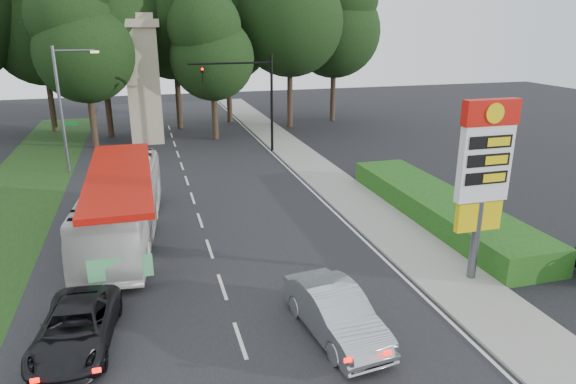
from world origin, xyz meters
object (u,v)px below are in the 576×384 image
object	(u,v)px
streetlight_signs	(64,104)
sedan_silver	(336,313)
gas_station_pylon	(484,167)
transit_bus	(122,206)
suv_charcoal	(76,328)
traffic_signal_mast	(254,90)
monument	(143,79)

from	to	relation	value
streetlight_signs	sedan_silver	xyz separation A→B (m)	(9.93, -21.97, -3.66)
gas_station_pylon	transit_bus	size ratio (longest dim) A/B	0.61
transit_bus	suv_charcoal	size ratio (longest dim) A/B	2.42
traffic_signal_mast	streetlight_signs	xyz separation A→B (m)	(-12.67, -1.99, -0.23)
traffic_signal_mast	sedan_silver	size ratio (longest dim) A/B	1.53
monument	sedan_silver	distance (m)	30.67
monument	suv_charcoal	distance (m)	28.91
gas_station_pylon	sedan_silver	world-z (taller)	gas_station_pylon
gas_station_pylon	streetlight_signs	bearing A→B (deg)	128.96
traffic_signal_mast	sedan_silver	xyz separation A→B (m)	(-2.74, -23.96, -3.90)
gas_station_pylon	suv_charcoal	distance (m)	14.48
sedan_silver	suv_charcoal	xyz separation A→B (m)	(-7.70, 1.54, -0.13)
monument	sedan_silver	bearing A→B (deg)	-80.64
gas_station_pylon	monument	bearing A→B (deg)	111.80
monument	suv_charcoal	xyz separation A→B (m)	(-2.76, -28.43, -4.47)
streetlight_signs	sedan_silver	world-z (taller)	streetlight_signs
monument	transit_bus	size ratio (longest dim) A/B	0.90
traffic_signal_mast	sedan_silver	world-z (taller)	traffic_signal_mast
gas_station_pylon	sedan_silver	bearing A→B (deg)	-162.65
traffic_signal_mast	monument	bearing A→B (deg)	142.00
traffic_signal_mast	transit_bus	xyz separation A→B (m)	(-9.18, -14.22, -3.12)
suv_charcoal	traffic_signal_mast	bearing A→B (deg)	71.40
traffic_signal_mast	suv_charcoal	distance (m)	25.06
transit_bus	sedan_silver	distance (m)	11.71
transit_bus	sedan_silver	bearing A→B (deg)	-50.70
monument	transit_bus	world-z (taller)	monument
gas_station_pylon	transit_bus	xyz separation A→B (m)	(-12.70, 7.79, -2.90)
gas_station_pylon	streetlight_signs	world-z (taller)	streetlight_signs
gas_station_pylon	traffic_signal_mast	xyz separation A→B (m)	(-3.52, 22.00, 0.22)
gas_station_pylon	traffic_signal_mast	distance (m)	22.29
transit_bus	suv_charcoal	bearing A→B (deg)	-92.88
transit_bus	suv_charcoal	world-z (taller)	transit_bus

